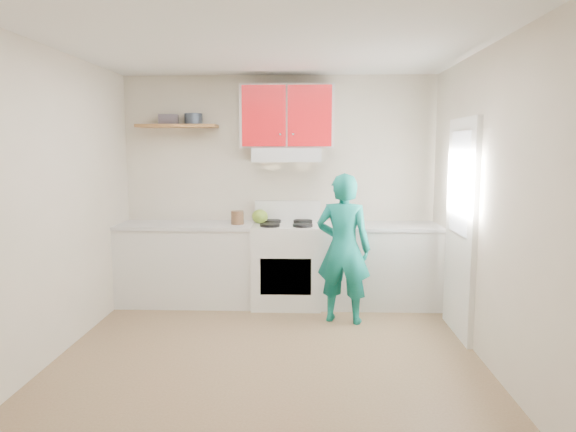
{
  "coord_description": "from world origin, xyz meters",
  "views": [
    {
      "loc": [
        0.32,
        -4.25,
        1.77
      ],
      "look_at": [
        0.15,
        0.55,
        1.15
      ],
      "focal_mm": 32.83,
      "sensor_mm": 36.0,
      "label": 1
    }
  ],
  "objects_px": {
    "kettle": "(260,216)",
    "person": "(343,248)",
    "stove": "(287,265)",
    "tin": "(193,119)",
    "crock": "(237,219)"
  },
  "relations": [
    {
      "from": "kettle",
      "to": "person",
      "type": "height_order",
      "value": "person"
    },
    {
      "from": "kettle",
      "to": "person",
      "type": "xyz_separation_m",
      "value": [
        0.91,
        -0.66,
        -0.24
      ]
    },
    {
      "from": "stove",
      "to": "tin",
      "type": "bearing_deg",
      "value": 168.86
    },
    {
      "from": "kettle",
      "to": "stove",
      "type": "bearing_deg",
      "value": 7.76
    },
    {
      "from": "person",
      "to": "tin",
      "type": "bearing_deg",
      "value": -10.64
    },
    {
      "from": "crock",
      "to": "person",
      "type": "height_order",
      "value": "person"
    },
    {
      "from": "crock",
      "to": "person",
      "type": "distance_m",
      "value": 1.3
    },
    {
      "from": "tin",
      "to": "person",
      "type": "relative_size",
      "value": 0.13
    },
    {
      "from": "stove",
      "to": "person",
      "type": "xyz_separation_m",
      "value": [
        0.6,
        -0.57,
        0.3
      ]
    },
    {
      "from": "stove",
      "to": "crock",
      "type": "xyz_separation_m",
      "value": [
        -0.55,
        -0.01,
        0.53
      ]
    },
    {
      "from": "tin",
      "to": "crock",
      "type": "relative_size",
      "value": 1.18
    },
    {
      "from": "stove",
      "to": "kettle",
      "type": "xyz_separation_m",
      "value": [
        -0.31,
        0.09,
        0.54
      ]
    },
    {
      "from": "kettle",
      "to": "crock",
      "type": "distance_m",
      "value": 0.26
    },
    {
      "from": "stove",
      "to": "crock",
      "type": "distance_m",
      "value": 0.76
    },
    {
      "from": "stove",
      "to": "crock",
      "type": "bearing_deg",
      "value": -179.07
    }
  ]
}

